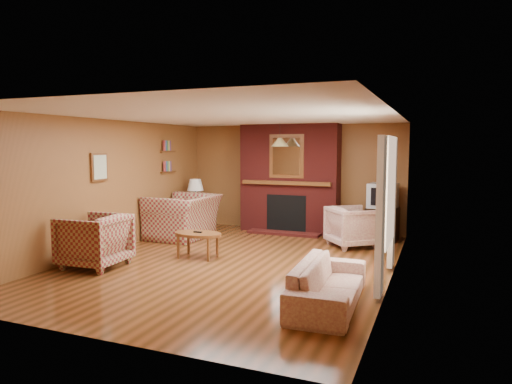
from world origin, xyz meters
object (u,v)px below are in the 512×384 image
at_px(floral_sofa, 328,283).
at_px(tv_stand, 382,224).
at_px(plaid_armchair, 94,241).
at_px(side_table, 196,218).
at_px(table_lamp, 195,191).
at_px(fireplace, 290,179).
at_px(floral_armchair, 353,227).
at_px(plaid_loveseat, 183,217).
at_px(coffee_table, 198,236).
at_px(crt_tv, 383,196).

height_order(floral_sofa, tv_stand, tv_stand).
distance_m(plaid_armchair, side_table, 3.52).
xyz_separation_m(table_lamp, tv_stand, (4.15, 0.35, -0.56)).
xyz_separation_m(plaid_armchair, floral_sofa, (3.85, -0.34, -0.16)).
relative_size(fireplace, floral_armchair, 2.83).
bearing_deg(fireplace, plaid_loveseat, -140.79).
bearing_deg(floral_sofa, plaid_loveseat, 50.04).
xyz_separation_m(floral_armchair, tv_stand, (0.45, 0.85, -0.05)).
xyz_separation_m(floral_armchair, side_table, (-3.70, 0.50, -0.12)).
height_order(plaid_armchair, floral_armchair, plaid_armchair).
height_order(side_table, table_lamp, table_lamp).
bearing_deg(coffee_table, side_table, 120.21).
relative_size(floral_sofa, side_table, 3.32).
bearing_deg(side_table, tv_stand, 4.82).
relative_size(floral_armchair, table_lamp, 1.36).
relative_size(plaid_armchair, crt_tv, 1.55).
height_order(plaid_armchair, crt_tv, crt_tv).
bearing_deg(plaid_armchair, floral_sofa, 82.22).
xyz_separation_m(floral_armchair, coffee_table, (-2.32, -1.87, -0.01)).
height_order(plaid_armchair, tv_stand, plaid_armchair).
bearing_deg(plaid_armchair, tv_stand, 131.25).
xyz_separation_m(coffee_table, crt_tv, (2.77, 2.72, 0.54)).
bearing_deg(tv_stand, plaid_armchair, -131.91).
xyz_separation_m(plaid_loveseat, table_lamp, (-0.25, 0.97, 0.44)).
relative_size(side_table, table_lamp, 0.87).
bearing_deg(fireplace, table_lamp, -165.71).
bearing_deg(coffee_table, table_lamp, 120.21).
xyz_separation_m(plaid_armchair, side_table, (-0.15, 3.52, -0.15)).
height_order(plaid_armchair, coffee_table, plaid_armchair).
bearing_deg(crt_tv, table_lamp, -175.26).
relative_size(plaid_loveseat, floral_sofa, 0.77).
bearing_deg(floral_sofa, crt_tv, -4.49).
bearing_deg(plaid_loveseat, fireplace, 129.47).
xyz_separation_m(floral_sofa, coffee_table, (-2.62, 1.48, 0.12)).
distance_m(coffee_table, side_table, 2.75).
xyz_separation_m(table_lamp, crt_tv, (4.15, 0.34, 0.03)).
height_order(fireplace, coffee_table, fireplace).
bearing_deg(floral_sofa, fireplace, 20.96).
height_order(side_table, crt_tv, crt_tv).
bearing_deg(table_lamp, floral_armchair, -7.76).
distance_m(table_lamp, crt_tv, 4.16).
distance_m(plaid_loveseat, plaid_armchair, 2.54).
distance_m(plaid_armchair, floral_sofa, 3.87).
relative_size(floral_armchair, side_table, 1.57).
bearing_deg(coffee_table, floral_armchair, 38.93).
xyz_separation_m(fireplace, plaid_armchair, (-1.95, -4.05, -0.76)).
bearing_deg(floral_sofa, plaid_armchair, 82.55).
relative_size(floral_sofa, crt_tv, 2.99).
height_order(floral_armchair, crt_tv, crt_tv).
xyz_separation_m(floral_sofa, tv_stand, (0.15, 4.20, 0.07)).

